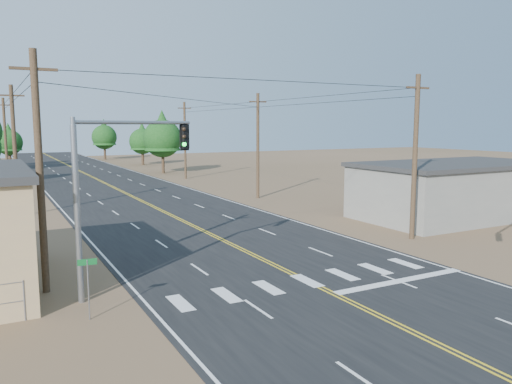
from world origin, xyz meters
TOP-DOWN VIEW (x-y plane):
  - ground at (0.00, 0.00)m, footprint 220.00×220.00m
  - road at (0.00, 30.00)m, footprint 15.00×200.00m
  - building_right at (19.00, 16.00)m, footprint 15.00×8.00m
  - utility_pole_left_near at (-10.50, 12.00)m, footprint 1.80×0.30m
  - utility_pole_left_mid at (-10.50, 32.00)m, footprint 1.80×0.30m
  - utility_pole_left_far at (-10.50, 52.00)m, footprint 1.80×0.30m
  - utility_pole_right_near at (10.50, 12.00)m, footprint 1.80×0.30m
  - utility_pole_right_mid at (10.50, 32.00)m, footprint 1.80×0.30m
  - utility_pole_right_far at (10.50, 52.00)m, footprint 1.80×0.30m
  - signal_mast_left at (-7.78, 10.71)m, footprint 5.72×2.64m
  - street_sign at (-9.44, 8.00)m, footprint 0.67×0.10m
  - tree_left_far at (-9.00, 86.25)m, footprint 4.46×4.46m
  - tree_right_near at (10.32, 60.94)m, footprint 5.55×5.55m
  - tree_right_mid at (11.99, 77.83)m, footprint 4.55×4.55m
  - tree_right_far at (9.00, 95.57)m, footprint 5.01×5.01m

SIDE VIEW (x-z plane):
  - ground at x=0.00m, z-range 0.00..0.00m
  - road at x=0.00m, z-range 0.00..0.02m
  - street_sign at x=-9.44m, z-range 0.38..2.63m
  - building_right at x=19.00m, z-range 0.00..4.00m
  - tree_left_far at x=-9.00m, z-range 0.82..8.25m
  - tree_right_mid at x=11.99m, z-range 0.84..8.43m
  - signal_mast_left at x=-7.78m, z-range 1.30..8.59m
  - tree_right_far at x=9.00m, z-range 0.93..9.28m
  - utility_pole_left_near at x=-10.50m, z-range 0.12..10.12m
  - utility_pole_left_mid at x=-10.50m, z-range 0.12..10.12m
  - utility_pole_left_far at x=-10.50m, z-range 0.12..10.12m
  - utility_pole_right_near at x=10.50m, z-range 0.12..10.12m
  - utility_pole_right_mid at x=10.50m, z-range 0.12..10.12m
  - utility_pole_right_far at x=10.50m, z-range 0.12..10.12m
  - tree_right_near at x=10.32m, z-range 1.03..10.28m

